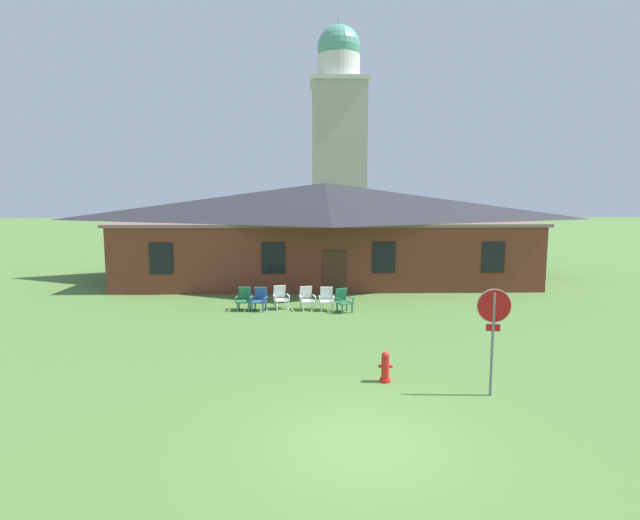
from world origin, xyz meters
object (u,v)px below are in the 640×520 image
at_px(stop_sign, 493,321).
at_px(lawn_chair_left_end, 281,297).
at_px(lawn_chair_by_porch, 244,298).
at_px(fire_hydrant, 385,368).
at_px(lawn_chair_right_end, 327,298).
at_px(lawn_chair_near_door, 260,298).
at_px(lawn_chair_middle, 307,298).
at_px(lawn_chair_far_side, 343,300).

distance_m(stop_sign, lawn_chair_left_end, 10.99).
xyz_separation_m(lawn_chair_by_porch, fire_hydrant, (4.58, -8.24, -0.12)).
bearing_deg(stop_sign, lawn_chair_by_porch, 127.08).
bearing_deg(lawn_chair_by_porch, lawn_chair_right_end, -1.79).
xyz_separation_m(lawn_chair_near_door, lawn_chair_right_end, (2.77, -0.04, 0.00)).
relative_size(lawn_chair_left_end, fire_hydrant, 1.21).
relative_size(lawn_chair_near_door, lawn_chair_left_end, 1.00).
bearing_deg(lawn_chair_middle, lawn_chair_by_porch, -178.79).
relative_size(stop_sign, lawn_chair_far_side, 2.69).
distance_m(lawn_chair_right_end, lawn_chair_far_side, 0.74).
distance_m(lawn_chair_near_door, lawn_chair_middle, 1.95).
relative_size(lawn_chair_by_porch, lawn_chair_far_side, 1.00).
bearing_deg(lawn_chair_left_end, lawn_chair_far_side, -15.08).
bearing_deg(stop_sign, lawn_chair_far_side, 108.05).
bearing_deg(fire_hydrant, lawn_chair_middle, 103.39).
bearing_deg(lawn_chair_near_door, lawn_chair_far_side, -5.98).
relative_size(lawn_chair_near_door, lawn_chair_right_end, 1.00).
height_order(lawn_chair_middle, fire_hydrant, lawn_chair_middle).
xyz_separation_m(lawn_chair_near_door, lawn_chair_far_side, (3.44, -0.36, 0.00)).
distance_m(lawn_chair_near_door, lawn_chair_far_side, 3.46).
relative_size(lawn_chair_middle, lawn_chair_far_side, 1.00).
distance_m(lawn_chair_by_porch, lawn_chair_right_end, 3.43).
xyz_separation_m(stop_sign, lawn_chair_middle, (-4.34, 9.24, -1.32)).
height_order(lawn_chair_near_door, lawn_chair_right_end, same).
relative_size(stop_sign, lawn_chair_near_door, 2.69).
bearing_deg(lawn_chair_far_side, stop_sign, -71.95).
xyz_separation_m(lawn_chair_right_end, fire_hydrant, (1.15, -8.13, -0.12)).
height_order(lawn_chair_near_door, lawn_chair_middle, same).
distance_m(stop_sign, lawn_chair_right_end, 9.82).
relative_size(stop_sign, lawn_chair_middle, 2.69).
height_order(lawn_chair_left_end, lawn_chair_right_end, same).
relative_size(stop_sign, fire_hydrant, 3.26).
bearing_deg(lawn_chair_left_end, lawn_chair_right_end, -10.99).
height_order(lawn_chair_middle, lawn_chair_far_side, same).
distance_m(lawn_chair_by_porch, lawn_chair_far_side, 4.11).
height_order(stop_sign, lawn_chair_left_end, stop_sign).
bearing_deg(lawn_chair_right_end, stop_sign, -68.82).
bearing_deg(lawn_chair_left_end, lawn_chair_by_porch, -169.89).
height_order(stop_sign, lawn_chair_near_door, stop_sign).
xyz_separation_m(lawn_chair_by_porch, lawn_chair_near_door, (0.65, -0.07, 0.00)).
bearing_deg(lawn_chair_by_porch, stop_sign, -52.92).
bearing_deg(lawn_chair_far_side, lawn_chair_middle, 161.90).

